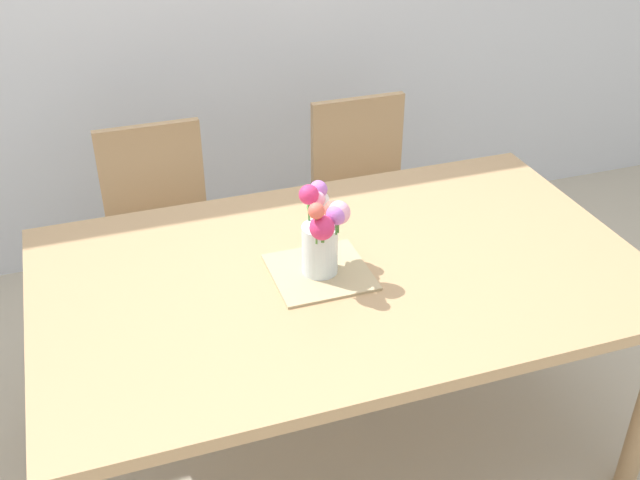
% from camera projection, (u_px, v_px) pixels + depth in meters
% --- Properties ---
extents(ground_plane, '(12.00, 12.00, 0.00)m').
position_uv_depth(ground_plane, '(339.00, 444.00, 2.77)').
color(ground_plane, '#B7AD99').
extents(dining_table, '(1.88, 1.14, 0.77)m').
position_uv_depth(dining_table, '(342.00, 288.00, 2.40)').
color(dining_table, tan).
rests_on(dining_table, ground_plane).
extents(chair_left, '(0.42, 0.42, 0.90)m').
position_uv_depth(chair_left, '(161.00, 221.00, 3.11)').
color(chair_left, tan).
rests_on(chair_left, ground_plane).
extents(chair_right, '(0.42, 0.42, 0.90)m').
position_uv_depth(chair_right, '(365.00, 188.00, 3.35)').
color(chair_right, tan).
rests_on(chair_right, ground_plane).
extents(placemat, '(0.29, 0.29, 0.01)m').
position_uv_depth(placemat, '(320.00, 272.00, 2.34)').
color(placemat, tan).
rests_on(placemat, dining_table).
extents(flower_vase, '(0.14, 0.23, 0.28)m').
position_uv_depth(flower_vase, '(322.00, 229.00, 2.26)').
color(flower_vase, silver).
rests_on(flower_vase, placemat).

